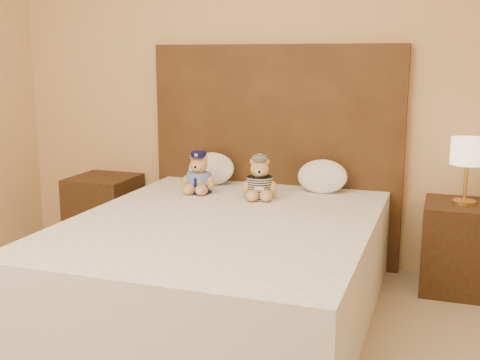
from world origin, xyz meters
name	(u,v)px	position (x,y,z in m)	size (l,w,h in m)	color
bed	(223,267)	(0.00, 1.20, 0.28)	(1.60, 2.00, 0.55)	white
headboard	(274,155)	(0.00, 2.21, 0.75)	(1.75, 0.08, 1.50)	#503218
nightstand_left	(104,213)	(-1.25, 2.00, 0.28)	(0.45, 0.45, 0.55)	#3C2513
nightstand_right	(461,247)	(1.25, 2.00, 0.28)	(0.45, 0.45, 0.55)	#3C2513
lamp	(468,155)	(1.25, 2.00, 0.85)	(0.20, 0.20, 0.40)	gold
teddy_police	(199,173)	(-0.37, 1.75, 0.68)	(0.23, 0.22, 0.27)	#C5854C
teddy_prisoner	(260,178)	(0.05, 1.72, 0.68)	(0.23, 0.22, 0.26)	#C5854C
pillow_left	(211,167)	(-0.40, 2.03, 0.67)	(0.33, 0.22, 0.24)	white
pillow_right	(322,175)	(0.38, 2.03, 0.66)	(0.33, 0.21, 0.23)	white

